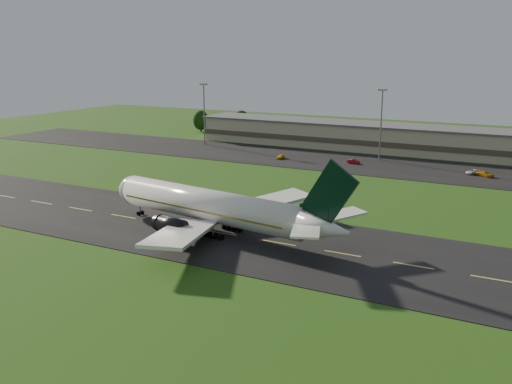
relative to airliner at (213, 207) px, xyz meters
The scene contains 12 objects.
ground 4.95m from the airliner, ahead, with size 360.00×360.00×0.00m, color #1F4A12.
taxiway 4.91m from the airliner, ahead, with size 220.00×30.00×0.10m, color black.
apron 72.28m from the airliner, 88.67° to the left, with size 260.00×30.00×0.10m, color black.
airliner is the anchor object (origin of this frame).
terminal 96.64m from the airliner, 85.21° to the left, with size 145.00×16.00×8.40m.
light_mast_west 96.58m from the airliner, 123.65° to the left, with size 2.40×1.20×20.35m.
light_mast_centre 80.80m from the airliner, 85.24° to the left, with size 2.40×1.20×20.35m.
tree_line 113.12m from the airliner, 69.41° to the left, with size 195.14×8.76×9.31m.
service_vehicle_a 71.01m from the airliner, 105.79° to the left, with size 1.44×3.57×1.22m, color yellow.
service_vehicle_b 71.00m from the airliner, 88.33° to the left, with size 1.28×3.66×1.21m, color maroon.
service_vehicle_c 79.38m from the airliner, 64.88° to the left, with size 2.00×4.33×1.20m, color silver.
service_vehicle_d 79.31m from the airliner, 62.47° to the left, with size 1.92×4.73×1.37m, color #BF7F0B.
Camera 1 is at (49.21, -80.73, 31.02)m, focal length 40.00 mm.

